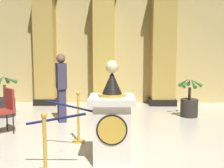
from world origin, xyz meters
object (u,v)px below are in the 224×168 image
object	(u,v)px
stanchion_far	(45,161)
bystander_guest	(61,86)
potted_palm_right	(189,104)
pedestal_clock	(112,122)
potted_palm_left	(5,104)
cafe_chair_red	(6,107)
stanchion_near	(78,124)

from	to	relation	value
stanchion_far	bystander_guest	size ratio (longest dim) A/B	0.59
stanchion_far	potted_palm_right	world-z (taller)	potted_palm_right
pedestal_clock	potted_palm_left	world-z (taller)	pedestal_clock
potted_palm_left	cafe_chair_red	distance (m)	1.67
bystander_guest	potted_palm_left	bearing A→B (deg)	160.96
stanchion_near	potted_palm_right	bearing A→B (deg)	38.18
bystander_guest	cafe_chair_red	size ratio (longest dim) A/B	1.75
pedestal_clock	stanchion_near	world-z (taller)	pedestal_clock
stanchion_near	potted_palm_right	size ratio (longest dim) A/B	0.94
stanchion_near	potted_palm_right	distance (m)	3.43
pedestal_clock	stanchion_far	distance (m)	1.26
potted_palm_left	potted_palm_right	size ratio (longest dim) A/B	1.06
stanchion_far	cafe_chair_red	xyz separation A→B (m)	(-1.42, 2.36, 0.23)
stanchion_near	stanchion_far	size ratio (longest dim) A/B	1.02
stanchion_far	bystander_guest	xyz separation A→B (m)	(-0.40, 3.33, 0.55)
potted_palm_left	cafe_chair_red	xyz separation A→B (m)	(0.61, -1.54, 0.25)
stanchion_near	cafe_chair_red	distance (m)	1.74
stanchion_far	cafe_chair_red	world-z (taller)	stanchion_far
stanchion_far	potted_palm_left	size ratio (longest dim) A/B	0.87
potted_palm_left	pedestal_clock	bearing A→B (deg)	-46.36
pedestal_clock	cafe_chair_red	size ratio (longest dim) A/B	1.69
bystander_guest	cafe_chair_red	world-z (taller)	bystander_guest
pedestal_clock	potted_palm_right	bearing A→B (deg)	56.13
pedestal_clock	stanchion_far	world-z (taller)	pedestal_clock
stanchion_near	pedestal_clock	bearing A→B (deg)	-54.23
stanchion_far	potted_palm_left	world-z (taller)	potted_palm_left
potted_palm_right	cafe_chair_red	world-z (taller)	potted_palm_right
cafe_chair_red	potted_palm_right	bearing A→B (deg)	19.56
pedestal_clock	potted_palm_left	bearing A→B (deg)	133.64
potted_palm_left	bystander_guest	bearing A→B (deg)	-19.04
potted_palm_left	stanchion_near	bearing A→B (deg)	-43.49
potted_palm_left	cafe_chair_red	size ratio (longest dim) A/B	1.18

